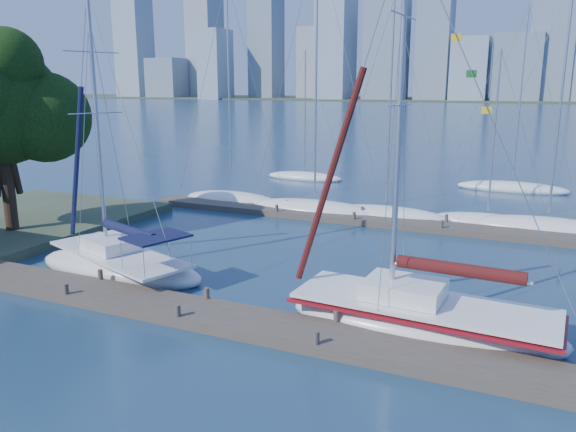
% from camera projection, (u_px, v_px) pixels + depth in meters
% --- Properties ---
extents(ground, '(700.00, 700.00, 0.00)m').
position_uv_depth(ground, '(193.00, 317.00, 19.75)').
color(ground, navy).
rests_on(ground, ground).
extents(near_dock, '(26.00, 2.00, 0.40)m').
position_uv_depth(near_dock, '(193.00, 312.00, 19.70)').
color(near_dock, '#433B31').
rests_on(near_dock, ground).
extents(far_dock, '(30.00, 1.80, 0.36)m').
position_uv_depth(far_dock, '(374.00, 221.00, 33.09)').
color(far_dock, '#433B31').
rests_on(far_dock, ground).
extents(far_shore, '(800.00, 100.00, 1.50)m').
position_uv_depth(far_shore, '(526.00, 101.00, 303.51)').
color(far_shore, '#38472D').
rests_on(far_shore, ground).
extents(sailboat_navy, '(8.72, 5.25, 12.24)m').
position_uv_depth(sailboat_navy, '(118.00, 253.00, 24.08)').
color(sailboat_navy, white).
rests_on(sailboat_navy, ground).
extents(sailboat_maroon, '(9.22, 3.45, 13.19)m').
position_uv_depth(sailboat_maroon, '(422.00, 304.00, 18.39)').
color(sailboat_maroon, white).
rests_on(sailboat_maroon, ground).
extents(bg_boat_0, '(7.51, 4.72, 15.07)m').
position_uv_depth(bg_boat_0, '(232.00, 199.00, 38.93)').
color(bg_boat_0, white).
rests_on(bg_boat_0, ground).
extents(bg_boat_1, '(9.35, 3.64, 16.72)m').
position_uv_depth(bg_boat_1, '(315.00, 208.00, 35.82)').
color(bg_boat_1, white).
rests_on(bg_boat_1, ground).
extents(bg_boat_2, '(8.09, 3.91, 13.17)m').
position_uv_depth(bg_boat_2, '(386.00, 214.00, 34.38)').
color(bg_boat_2, white).
rests_on(bg_boat_2, ground).
extents(bg_boat_3, '(6.76, 3.87, 10.24)m').
position_uv_depth(bg_boat_3, '(487.00, 221.00, 32.79)').
color(bg_boat_3, white).
rests_on(bg_boat_3, ground).
extents(bg_boat_4, '(9.11, 5.16, 13.65)m').
position_uv_depth(bg_boat_4, '(547.00, 227.00, 31.14)').
color(bg_boat_4, white).
rests_on(bg_boat_4, ground).
extents(bg_boat_6, '(7.01, 2.57, 11.12)m').
position_uv_depth(bg_boat_6, '(305.00, 177.00, 48.85)').
color(bg_boat_6, white).
rests_on(bg_boat_6, ground).
extents(bg_boat_7, '(8.52, 3.81, 13.92)m').
position_uv_depth(bg_boat_7, '(512.00, 188.00, 43.43)').
color(bg_boat_7, white).
rests_on(bg_boat_7, ground).
extents(skyline, '(503.66, 51.31, 104.62)m').
position_uv_depth(skyline, '(569.00, 26.00, 262.85)').
color(skyline, '#8095A5').
rests_on(skyline, ground).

